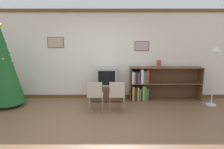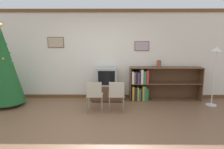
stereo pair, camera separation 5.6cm
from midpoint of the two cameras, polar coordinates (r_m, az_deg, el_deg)
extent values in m
plane|color=brown|center=(4.42, -4.43, -14.99)|extent=(24.00, 24.00, 0.00)
cube|color=silver|center=(6.14, -2.92, 5.59)|extent=(9.08, 0.08, 2.70)
cube|color=brown|center=(6.09, -3.08, 17.80)|extent=(9.08, 0.03, 0.10)
cube|color=brown|center=(6.34, -2.83, -6.23)|extent=(9.08, 0.03, 0.10)
cube|color=brown|center=(6.29, -15.51, 8.84)|extent=(0.49, 0.02, 0.32)
cube|color=tan|center=(6.28, -15.54, 8.83)|extent=(0.45, 0.01, 0.28)
cube|color=brown|center=(6.12, 8.79, 8.03)|extent=(0.43, 0.02, 0.28)
cube|color=#A893A3|center=(6.10, 8.80, 8.03)|extent=(0.40, 0.01, 0.25)
cylinder|color=maroon|center=(6.37, -27.21, -7.42)|extent=(0.36, 0.36, 0.10)
cone|color=#1E5B28|center=(6.14, -28.10, 2.13)|extent=(0.92, 0.92, 2.04)
sphere|color=yellow|center=(6.09, -29.05, 12.14)|extent=(0.10, 0.10, 0.10)
sphere|color=#1E4CB2|center=(6.15, -27.09, 5.49)|extent=(0.06, 0.06, 0.06)
sphere|color=red|center=(6.16, -29.11, 7.90)|extent=(0.04, 0.04, 0.04)
sphere|color=#1E4CB2|center=(6.13, -26.25, 3.10)|extent=(0.04, 0.04, 0.04)
sphere|color=gold|center=(5.94, -28.43, 4.01)|extent=(0.06, 0.06, 0.06)
sphere|color=silver|center=(6.05, -26.46, 3.36)|extent=(0.04, 0.04, 0.04)
sphere|color=#1E4CB2|center=(6.10, -27.73, 7.71)|extent=(0.04, 0.04, 0.04)
sphere|color=gold|center=(6.46, -29.02, -0.69)|extent=(0.04, 0.04, 0.04)
sphere|color=gold|center=(5.94, -29.21, -1.94)|extent=(0.04, 0.04, 0.04)
cube|color=#412A1A|center=(6.11, -1.21, -7.16)|extent=(0.87, 0.44, 0.05)
cube|color=brown|center=(6.04, -1.22, -5.01)|extent=(0.91, 0.46, 0.43)
cube|color=#9E9E99|center=(5.92, -1.24, -0.56)|extent=(0.59, 0.44, 0.53)
cube|color=black|center=(5.70, -1.31, -1.02)|extent=(0.48, 0.01, 0.41)
cube|color=#BCB29E|center=(5.18, -4.62, -5.85)|extent=(0.40, 0.40, 0.02)
cube|color=#BCB29E|center=(4.94, -4.86, -4.32)|extent=(0.35, 0.01, 0.38)
cylinder|color=beige|center=(5.44, -6.33, -7.49)|extent=(0.02, 0.02, 0.42)
cylinder|color=beige|center=(5.41, -2.50, -7.54)|extent=(0.02, 0.02, 0.42)
cylinder|color=beige|center=(5.10, -6.80, -8.78)|extent=(0.02, 0.02, 0.42)
cylinder|color=beige|center=(5.07, -2.71, -8.85)|extent=(0.02, 0.02, 0.42)
cylinder|color=beige|center=(5.04, -6.86, -6.67)|extent=(0.02, 0.02, 0.82)
cylinder|color=beige|center=(5.00, -2.74, -6.72)|extent=(0.02, 0.02, 0.82)
cube|color=#BCB29E|center=(5.16, 1.60, -5.88)|extent=(0.40, 0.40, 0.02)
cube|color=#BCB29E|center=(4.92, 1.65, -4.35)|extent=(0.35, 0.01, 0.38)
cylinder|color=beige|center=(5.40, -0.38, -7.55)|extent=(0.02, 0.02, 0.42)
cylinder|color=beige|center=(5.41, 3.48, -7.55)|extent=(0.02, 0.02, 0.42)
cylinder|color=beige|center=(5.06, -0.44, -8.86)|extent=(0.02, 0.02, 0.42)
cylinder|color=beige|center=(5.07, 3.68, -8.86)|extent=(0.02, 0.02, 0.42)
cylinder|color=beige|center=(5.00, -0.44, -6.74)|extent=(0.02, 0.02, 0.82)
cylinder|color=beige|center=(5.00, 3.71, -6.73)|extent=(0.02, 0.02, 0.82)
cube|color=brown|center=(6.05, 5.47, -2.64)|extent=(0.02, 0.36, 1.01)
cube|color=brown|center=(6.58, 24.17, -2.46)|extent=(0.02, 0.36, 1.01)
cube|color=brown|center=(6.14, 15.46, 1.92)|extent=(2.14, 0.36, 0.02)
cube|color=brown|center=(6.37, 14.99, -6.92)|extent=(2.14, 0.36, 0.02)
cube|color=brown|center=(6.23, 15.23, -2.40)|extent=(2.10, 0.36, 0.02)
cube|color=brown|center=(6.40, 14.83, -2.22)|extent=(2.14, 0.01, 1.01)
cube|color=gold|center=(6.09, 6.27, -5.28)|extent=(0.06, 0.26, 0.42)
cube|color=#232328|center=(6.12, 6.95, -5.32)|extent=(0.07, 0.30, 0.40)
cube|color=gold|center=(6.13, 7.60, -5.33)|extent=(0.05, 0.31, 0.39)
cube|color=#337547|center=(6.12, 8.12, -5.55)|extent=(0.05, 0.26, 0.36)
cube|color=#232328|center=(6.12, 8.59, -5.38)|extent=(0.04, 0.26, 0.39)
cube|color=gold|center=(6.12, 9.08, -5.20)|extent=(0.05, 0.25, 0.44)
cube|color=#337547|center=(6.11, 9.69, -5.29)|extent=(0.07, 0.21, 0.43)
cube|color=#337547|center=(6.14, 10.25, -5.54)|extent=(0.04, 0.23, 0.36)
cube|color=silver|center=(5.96, 6.19, -0.82)|extent=(0.06, 0.25, 0.36)
cube|color=#756047|center=(5.97, 6.70, -0.89)|extent=(0.04, 0.25, 0.34)
cube|color=#232328|center=(6.00, 7.21, -0.74)|extent=(0.06, 0.29, 0.37)
cube|color=#7A3D7F|center=(5.99, 7.77, -0.90)|extent=(0.04, 0.27, 0.34)
cube|color=#232328|center=(6.00, 8.18, -0.39)|extent=(0.04, 0.30, 0.44)
cube|color=silver|center=(6.02, 8.71, -0.45)|extent=(0.07, 0.31, 0.42)
cube|color=#337547|center=(6.03, 9.48, -0.71)|extent=(0.08, 0.29, 0.37)
cube|color=#B73333|center=(6.00, 10.29, -0.62)|extent=(0.07, 0.22, 0.41)
cylinder|color=brown|center=(6.08, 13.49, 2.95)|extent=(0.13, 0.13, 0.20)
torus|color=brown|center=(6.06, 13.54, 3.88)|extent=(0.11, 0.11, 0.02)
cylinder|color=silver|center=(6.36, 26.69, -7.77)|extent=(0.28, 0.28, 0.03)
cylinder|color=silver|center=(6.17, 27.31, -1.03)|extent=(0.03, 0.03, 1.50)
cone|color=white|center=(6.06, 28.00, 6.47)|extent=(0.28, 0.28, 0.12)
camera|label=1|loc=(0.03, -89.69, 0.06)|focal=32.00mm
camera|label=2|loc=(0.03, 90.31, -0.06)|focal=32.00mm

